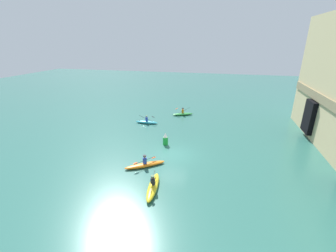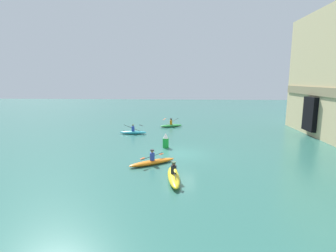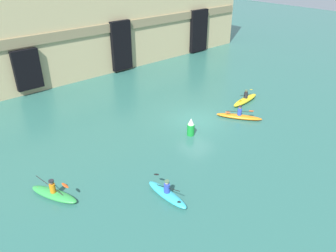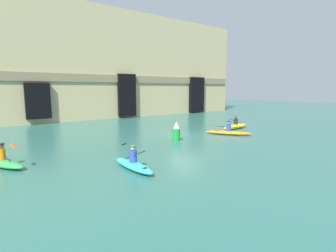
# 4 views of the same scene
# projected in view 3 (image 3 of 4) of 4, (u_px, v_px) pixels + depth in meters

# --- Properties ---
(ground_plane) EXTENTS (120.00, 120.00, 0.00)m
(ground_plane) POSITION_uv_depth(u_px,v_px,m) (197.00, 120.00, 25.92)
(ground_plane) COLOR #2D665B
(cliff_bluff) EXTENTS (35.80, 8.19, 13.13)m
(cliff_bluff) POSITION_uv_depth(u_px,v_px,m) (104.00, 4.00, 36.36)
(cliff_bluff) COLOR tan
(cliff_bluff) RESTS_ON ground
(kayak_orange) EXTENTS (2.56, 3.36, 1.10)m
(kayak_orange) POSITION_uv_depth(u_px,v_px,m) (239.00, 116.00, 26.09)
(kayak_orange) COLOR orange
(kayak_orange) RESTS_ON ground
(kayak_yellow) EXTENTS (3.60, 1.08, 1.17)m
(kayak_yellow) POSITION_uv_depth(u_px,v_px,m) (245.00, 100.00, 28.84)
(kayak_yellow) COLOR yellow
(kayak_yellow) RESTS_ON ground
(kayak_cyan) EXTENTS (0.74, 2.99, 1.10)m
(kayak_cyan) POSITION_uv_depth(u_px,v_px,m) (167.00, 194.00, 17.79)
(kayak_cyan) COLOR #33B2C6
(kayak_cyan) RESTS_ON ground
(kayak_green) EXTENTS (1.94, 3.09, 1.19)m
(kayak_green) POSITION_uv_depth(u_px,v_px,m) (54.00, 194.00, 17.81)
(kayak_green) COLOR green
(kayak_green) RESTS_ON ground
(marker_buoy) EXTENTS (0.53, 0.53, 1.34)m
(marker_buoy) POSITION_uv_depth(u_px,v_px,m) (191.00, 127.00, 23.59)
(marker_buoy) COLOR green
(marker_buoy) RESTS_ON ground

